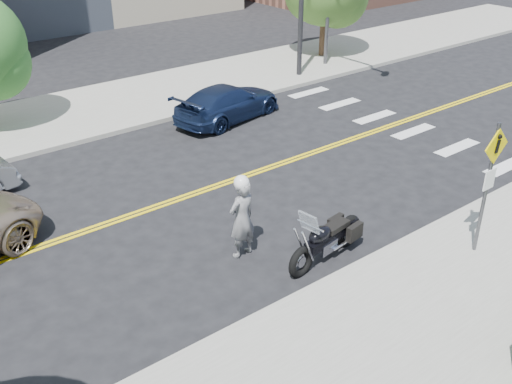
{
  "coord_description": "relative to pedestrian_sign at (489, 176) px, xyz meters",
  "views": [
    {
      "loc": [
        -6.49,
        -12.05,
        7.48
      ],
      "look_at": [
        0.85,
        -2.72,
        1.2
      ],
      "focal_mm": 42.0,
      "sensor_mm": 36.0,
      "label": 1
    }
  ],
  "objects": [
    {
      "name": "ground_plane",
      "position": [
        -4.2,
        6.31,
        -1.96
      ],
      "size": [
        120.0,
        120.0,
        0.0
      ],
      "primitive_type": "plane",
      "color": "black",
      "rests_on": "ground"
    },
    {
      "name": "sidewalk_near",
      "position": [
        -4.2,
        -1.19,
        -1.89
      ],
      "size": [
        60.0,
        5.0,
        0.15
      ],
      "primitive_type": "cube",
      "color": "#9E9B91",
      "rests_on": "ground_plane"
    },
    {
      "name": "sidewalk_far",
      "position": [
        -4.2,
        13.81,
        -1.89
      ],
      "size": [
        60.0,
        5.0,
        0.15
      ],
      "primitive_type": "cube",
      "color": "#9E9B91",
      "rests_on": "ground_plane"
    },
    {
      "name": "pedestrian_sign",
      "position": [
        0.0,
        0.0,
        0.0
      ],
      "size": [
        0.78,
        0.08,
        3.0
      ],
      "color": "#4C4C51",
      "rests_on": "sidewalk_near"
    },
    {
      "name": "motorcyclist",
      "position": [
        -4.03,
        3.21,
        -0.98
      ],
      "size": [
        0.72,
        0.51,
        1.97
      ],
      "rotation": [
        0.0,
        0.0,
        3.24
      ],
      "color": "#B5B4B9",
      "rests_on": "ground"
    },
    {
      "name": "motorcycle",
      "position": [
        -2.67,
        1.96,
        -1.25
      ],
      "size": [
        2.43,
        1.05,
        1.43
      ],
      "primitive_type": null,
      "rotation": [
        0.0,
        0.0,
        0.15
      ],
      "color": "black",
      "rests_on": "ground"
    },
    {
      "name": "parked_car_blue",
      "position": [
        0.65,
        10.23,
        -1.35
      ],
      "size": [
        4.43,
        2.49,
        1.21
      ],
      "primitive_type": "imported",
      "rotation": [
        0.0,
        0.0,
        1.77
      ],
      "color": "#18274A",
      "rests_on": "ground"
    }
  ]
}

